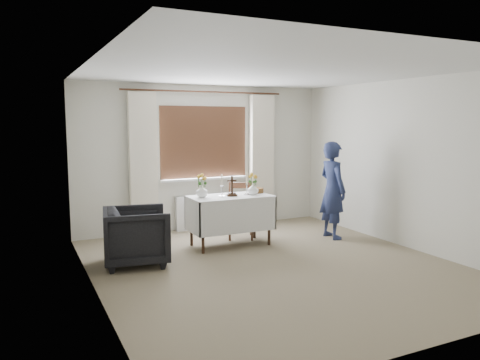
% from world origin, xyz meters
% --- Properties ---
extents(ground, '(5.00, 5.00, 0.00)m').
position_xyz_m(ground, '(0.00, 0.00, 0.00)').
color(ground, gray).
rests_on(ground, ground).
extents(altar_table, '(1.24, 0.64, 0.76)m').
position_xyz_m(altar_table, '(-0.09, 1.20, 0.38)').
color(altar_table, white).
rests_on(altar_table, ground).
extents(wooden_chair, '(0.55, 0.55, 0.90)m').
position_xyz_m(wooden_chair, '(0.25, 1.54, 0.45)').
color(wooden_chair, '#512E1B').
rests_on(wooden_chair, ground).
extents(armchair, '(0.96, 0.94, 0.76)m').
position_xyz_m(armchair, '(-1.59, 0.87, 0.38)').
color(armchair, black).
rests_on(armchair, ground).
extents(person, '(0.39, 0.58, 1.56)m').
position_xyz_m(person, '(1.59, 0.91, 0.78)').
color(person, navy).
rests_on(person, ground).
extents(radiator, '(1.10, 0.10, 0.60)m').
position_xyz_m(radiator, '(0.00, 2.42, 0.30)').
color(radiator, silver).
rests_on(radiator, ground).
extents(wooden_cross, '(0.17, 0.13, 0.31)m').
position_xyz_m(wooden_cross, '(-0.07, 1.17, 0.92)').
color(wooden_cross, black).
rests_on(wooden_cross, altar_table).
extents(candlestick_left, '(0.10, 0.10, 0.33)m').
position_xyz_m(candlestick_left, '(-0.22, 1.20, 0.93)').
color(candlestick_left, silver).
rests_on(candlestick_left, altar_table).
extents(candlestick_right, '(0.11, 0.11, 0.35)m').
position_xyz_m(candlestick_right, '(0.18, 1.19, 0.93)').
color(candlestick_right, silver).
rests_on(candlestick_right, altar_table).
extents(flower_vase_left, '(0.22, 0.22, 0.18)m').
position_xyz_m(flower_vase_left, '(-0.52, 1.26, 0.85)').
color(flower_vase_left, white).
rests_on(flower_vase_left, altar_table).
extents(flower_vase_right, '(0.21, 0.21, 0.18)m').
position_xyz_m(flower_vase_right, '(0.27, 1.14, 0.85)').
color(flower_vase_right, white).
rests_on(flower_vase_right, altar_table).
extents(wicker_basket, '(0.26, 0.26, 0.08)m').
position_xyz_m(wicker_basket, '(0.42, 1.30, 0.80)').
color(wicker_basket, brown).
rests_on(wicker_basket, altar_table).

